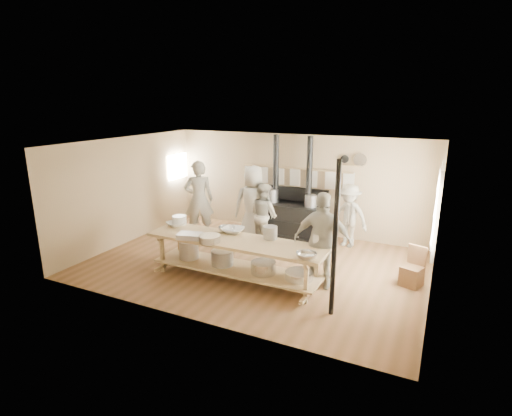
# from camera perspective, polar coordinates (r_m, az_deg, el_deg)

# --- Properties ---
(ground) EXTENTS (7.00, 7.00, 0.00)m
(ground) POSITION_cam_1_polar(r_m,az_deg,el_deg) (8.78, -0.06, -7.94)
(ground) COLOR brown
(ground) RESTS_ON ground
(room_shell) EXTENTS (7.00, 7.00, 7.00)m
(room_shell) POSITION_cam_1_polar(r_m,az_deg,el_deg) (8.28, -0.07, 2.44)
(room_shell) COLOR tan
(room_shell) RESTS_ON ground
(window_right) EXTENTS (0.09, 1.50, 1.65)m
(window_right) POSITION_cam_1_polar(r_m,az_deg,el_deg) (8.11, 24.60, -0.14)
(window_right) COLOR beige
(window_right) RESTS_ON ground
(left_opening) EXTENTS (0.00, 0.90, 0.90)m
(left_opening) POSITION_cam_1_polar(r_m,az_deg,el_deg) (11.74, -11.12, 5.87)
(left_opening) COLOR white
(left_opening) RESTS_ON ground
(stove) EXTENTS (1.90, 0.75, 2.60)m
(stove) POSITION_cam_1_polar(r_m,az_deg,el_deg) (10.45, 4.95, -1.13)
(stove) COLOR black
(stove) RESTS_ON ground
(towel_rail) EXTENTS (3.00, 0.04, 0.47)m
(towel_rail) POSITION_cam_1_polar(r_m,az_deg,el_deg) (10.46, 5.67, 4.72)
(towel_rail) COLOR #A4835D
(towel_rail) RESTS_ON ground
(back_wall_shelf) EXTENTS (0.63, 0.14, 0.32)m
(back_wall_shelf) POSITION_cam_1_polar(r_m,az_deg,el_deg) (10.02, 13.73, 6.48)
(back_wall_shelf) COLOR #A4835D
(back_wall_shelf) RESTS_ON ground
(prep_table) EXTENTS (3.60, 0.90, 0.85)m
(prep_table) POSITION_cam_1_polar(r_m,az_deg,el_deg) (7.85, -3.00, -6.76)
(prep_table) COLOR #A4835D
(prep_table) RESTS_ON ground
(support_post) EXTENTS (0.08, 0.08, 2.60)m
(support_post) POSITION_cam_1_polar(r_m,az_deg,el_deg) (6.47, 11.20, -4.56)
(support_post) COLOR black
(support_post) RESTS_ON ground
(cook_far_left) EXTENTS (0.87, 0.81, 2.01)m
(cook_far_left) POSITION_cam_1_polar(r_m,az_deg,el_deg) (10.20, -8.16, 1.17)
(cook_far_left) COLOR #A1A08F
(cook_far_left) RESTS_ON ground
(cook_left) EXTENTS (0.94, 0.86, 1.56)m
(cook_left) POSITION_cam_1_polar(r_m,az_deg,el_deg) (9.60, 1.11, -0.95)
(cook_left) COLOR #A1A08F
(cook_left) RESTS_ON ground
(cook_center) EXTENTS (1.11, 0.93, 1.94)m
(cook_center) POSITION_cam_1_polar(r_m,az_deg,el_deg) (9.72, -0.34, 0.44)
(cook_center) COLOR #A1A08F
(cook_center) RESTS_ON ground
(cook_right) EXTENTS (1.12, 0.54, 1.85)m
(cook_right) POSITION_cam_1_polar(r_m,az_deg,el_deg) (7.51, 9.48, -4.68)
(cook_right) COLOR #A1A08F
(cook_right) RESTS_ON ground
(cook_by_window) EXTENTS (1.12, 0.84, 1.54)m
(cook_by_window) POSITION_cam_1_polar(r_m,az_deg,el_deg) (9.81, 13.10, -1.08)
(cook_by_window) COLOR #A1A08F
(cook_by_window) RESTS_ON ground
(chair) EXTENTS (0.46, 0.46, 0.77)m
(chair) POSITION_cam_1_polar(r_m,az_deg,el_deg) (8.30, 21.39, -8.79)
(chair) COLOR brown
(chair) RESTS_ON ground
(bowl_white_a) EXTENTS (0.49, 0.49, 0.09)m
(bowl_white_a) POSITION_cam_1_polar(r_m,az_deg,el_deg) (8.67, -11.40, -2.25)
(bowl_white_a) COLOR white
(bowl_white_a) RESTS_ON prep_table
(bowl_steel_a) EXTENTS (0.47, 0.47, 0.11)m
(bowl_steel_a) POSITION_cam_1_polar(r_m,az_deg,el_deg) (8.16, -4.22, -3.05)
(bowl_steel_a) COLOR silver
(bowl_steel_a) RESTS_ON prep_table
(bowl_white_b) EXTENTS (0.50, 0.50, 0.11)m
(bowl_white_b) POSITION_cam_1_polar(r_m,az_deg,el_deg) (8.08, -3.24, -3.21)
(bowl_white_b) COLOR white
(bowl_white_b) RESTS_ON prep_table
(bowl_steel_b) EXTENTS (0.50, 0.50, 0.11)m
(bowl_steel_b) POSITION_cam_1_polar(r_m,az_deg,el_deg) (6.85, 7.22, -6.79)
(bowl_steel_b) COLOR silver
(bowl_steel_b) RESTS_ON prep_table
(roasting_pan) EXTENTS (0.52, 0.41, 0.10)m
(roasting_pan) POSITION_cam_1_polar(r_m,az_deg,el_deg) (7.87, -9.48, -3.95)
(roasting_pan) COLOR #B2B2B7
(roasting_pan) RESTS_ON prep_table
(mixing_bowl_large) EXTENTS (0.54, 0.54, 0.13)m
(mixing_bowl_large) POSITION_cam_1_polar(r_m,az_deg,el_deg) (7.62, -6.64, -4.37)
(mixing_bowl_large) COLOR silver
(mixing_bowl_large) RESTS_ON prep_table
(bucket_galv) EXTENTS (0.35, 0.35, 0.25)m
(bucket_galv) POSITION_cam_1_polar(r_m,az_deg,el_deg) (7.72, 2.05, -3.54)
(bucket_galv) COLOR gray
(bucket_galv) RESTS_ON prep_table
(deep_bowl_enamel) EXTENTS (0.40, 0.40, 0.19)m
(deep_bowl_enamel) POSITION_cam_1_polar(r_m,az_deg,el_deg) (8.76, -10.88, -1.71)
(deep_bowl_enamel) COLOR white
(deep_bowl_enamel) RESTS_ON prep_table
(pitcher) EXTENTS (0.18, 0.18, 0.24)m
(pitcher) POSITION_cam_1_polar(r_m,az_deg,el_deg) (7.42, 8.67, -4.55)
(pitcher) COLOR white
(pitcher) RESTS_ON prep_table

